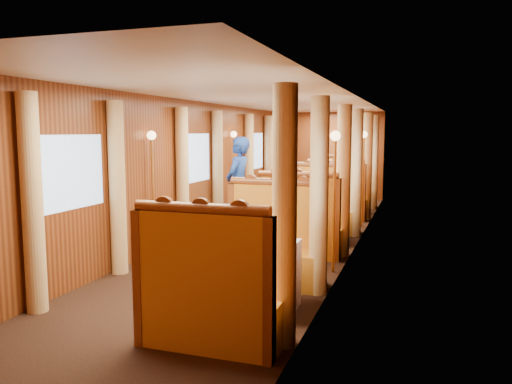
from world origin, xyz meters
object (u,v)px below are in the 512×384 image
at_px(banquette_near_aft, 273,251).
at_px(banquette_mid_fwd, 300,229).
at_px(rose_vase_far, 344,174).
at_px(passenger, 322,195).
at_px(teapot_back, 240,234).
at_px(rose_vase_mid, 313,190).
at_px(steward, 238,186).
at_px(banquette_far_fwd, 336,200).
at_px(table_near, 247,276).
at_px(teapot_left, 226,238).
at_px(table_mid, 313,221).
at_px(tea_tray, 240,242).
at_px(banquette_near_fwd, 209,301).
at_px(teapot_right, 243,238).
at_px(fruit_plate, 272,246).
at_px(table_far, 343,197).
at_px(banquette_mid_aft, 324,210).
at_px(banquette_far_aft, 349,190).

distance_m(banquette_near_aft, banquette_mid_fwd, 1.47).
bearing_deg(rose_vase_far, passenger, -90.06).
bearing_deg(teapot_back, banquette_mid_fwd, 98.44).
bearing_deg(teapot_back, rose_vase_mid, 99.23).
xyz_separation_m(banquette_near_aft, steward, (-1.51, 2.80, 0.50)).
bearing_deg(banquette_far_fwd, table_near, -90.00).
height_order(banquette_near_aft, teapot_left, banquette_near_aft).
height_order(table_mid, tea_tray, tea_tray).
bearing_deg(teapot_back, banquette_near_fwd, -74.52).
distance_m(banquette_mid_fwd, teapot_right, 2.62).
height_order(table_mid, steward, steward).
distance_m(teapot_back, fruit_plate, 0.47).
bearing_deg(tea_tray, banquette_near_aft, 86.64).
height_order(teapot_back, fruit_plate, teapot_back).
relative_size(banquette_near_fwd, banquette_far_fwd, 1.00).
bearing_deg(table_far, banquette_mid_aft, -90.00).
bearing_deg(rose_vase_mid, teapot_right, -89.96).
xyz_separation_m(table_mid, passenger, (-0.00, 0.77, 0.37)).
xyz_separation_m(tea_tray, teapot_back, (-0.03, 0.09, 0.06)).
height_order(table_mid, teapot_left, teapot_left).
bearing_deg(banquette_near_aft, banquette_mid_fwd, 90.00).
distance_m(rose_vase_far, passenger, 2.74).
distance_m(banquette_mid_aft, banquette_far_aft, 3.50).
xyz_separation_m(banquette_near_aft, banquette_far_fwd, (0.00, 4.97, 0.00)).
bearing_deg(banquette_near_fwd, tea_tray, 93.75).
xyz_separation_m(table_far, steward, (-1.51, -3.18, 0.55)).
xyz_separation_m(table_mid, table_far, (0.00, 3.50, 0.00)).
bearing_deg(teapot_right, banquette_near_fwd, -64.75).
distance_m(tea_tray, steward, 4.14).
xyz_separation_m(banquette_near_aft, banquette_mid_aft, (0.00, 3.50, 0.00)).
distance_m(teapot_right, passenger, 4.38).
height_order(teapot_right, teapot_back, teapot_back).
relative_size(banquette_near_aft, tea_tray, 3.94).
distance_m(banquette_near_aft, teapot_back, 1.06).
bearing_deg(teapot_right, banquette_near_aft, 114.38).
bearing_deg(table_mid, banquette_near_fwd, -90.00).
distance_m(teapot_back, steward, 4.04).
bearing_deg(teapot_right, teapot_back, 145.33).
height_order(banquette_far_fwd, steward, steward).
bearing_deg(banquette_near_aft, teapot_right, -90.39).
relative_size(banquette_near_fwd, banquette_far_aft, 1.00).
bearing_deg(banquette_far_fwd, teapot_right, -90.07).
bearing_deg(table_near, table_mid, 90.00).
bearing_deg(teapot_right, banquette_mid_fwd, 114.60).
height_order(table_near, steward, steward).
relative_size(banquette_near_fwd, banquette_mid_aft, 1.00).
bearing_deg(passenger, rose_vase_far, 89.94).
height_order(banquette_near_fwd, rose_vase_far, banquette_near_fwd).
distance_m(banquette_near_fwd, table_far, 8.01).
bearing_deg(table_near, passenger, 90.00).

